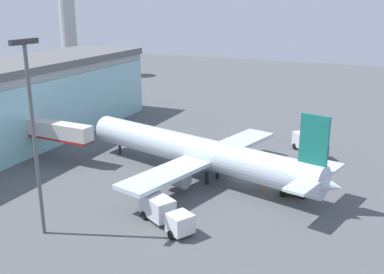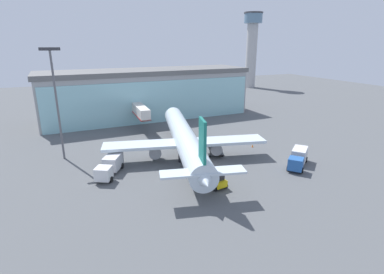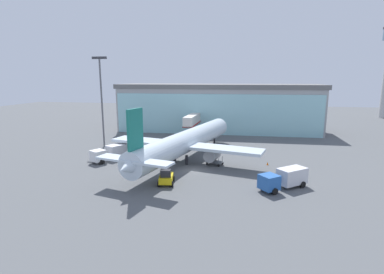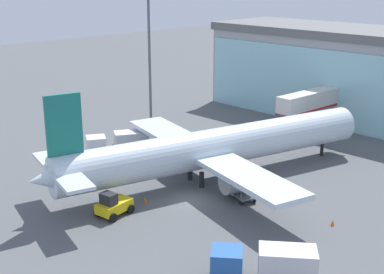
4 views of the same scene
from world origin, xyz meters
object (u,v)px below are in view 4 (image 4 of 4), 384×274
at_px(fuel_truck, 268,263).
at_px(apron_light_mast, 149,46).
at_px(catering_truck, 120,142).
at_px(pushback_tug, 113,205).
at_px(safety_cone_wingtip, 333,223).
at_px(jet_bridge, 312,101).
at_px(safety_cone_nose, 145,200).
at_px(baggage_cart, 242,194).
at_px(airplane, 214,148).

bearing_deg(fuel_truck, apron_light_mast, -67.91).
distance_m(catering_truck, pushback_tug, 16.93).
bearing_deg(safety_cone_wingtip, pushback_tug, -139.63).
bearing_deg(jet_bridge, pushback_tug, -173.98).
height_order(fuel_truck, pushback_tug, fuel_truck).
xyz_separation_m(jet_bridge, safety_cone_wingtip, (17.24, -21.73, -4.13)).
relative_size(pushback_tug, safety_cone_nose, 6.28).
bearing_deg(apron_light_mast, fuel_truck, -27.85).
bearing_deg(fuel_truck, safety_cone_nose, -47.93).
bearing_deg(jet_bridge, baggage_cart, -158.82).
bearing_deg(airplane, apron_light_mast, 81.66).
xyz_separation_m(apron_light_mast, safety_cone_nose, (19.68, -16.85, -11.06)).
xyz_separation_m(safety_cone_nose, safety_cone_wingtip, (14.91, 8.67, 0.00)).
relative_size(jet_bridge, catering_truck, 1.66).
bearing_deg(safety_cone_wingtip, airplane, 179.33).
distance_m(apron_light_mast, fuel_truck, 42.13).
relative_size(airplane, baggage_cart, 12.08).
xyz_separation_m(apron_light_mast, fuel_truck, (36.21, -19.13, -9.87)).
distance_m(jet_bridge, fuel_truck, 37.85).
bearing_deg(jet_bridge, airplane, -171.01).
xyz_separation_m(baggage_cart, safety_cone_nose, (-5.88, -7.18, -0.23)).
distance_m(jet_bridge, safety_cone_nose, 30.77).
relative_size(apron_light_mast, airplane, 0.50).
bearing_deg(fuel_truck, jet_bridge, -100.07).
bearing_deg(pushback_tug, apron_light_mast, 34.45).
relative_size(safety_cone_nose, safety_cone_wingtip, 1.00).
height_order(jet_bridge, safety_cone_nose, jet_bridge).
relative_size(airplane, fuel_truck, 5.49).
bearing_deg(safety_cone_wingtip, jet_bridge, 128.43).
height_order(jet_bridge, apron_light_mast, apron_light_mast).
bearing_deg(jet_bridge, apron_light_mast, 129.70).
bearing_deg(catering_truck, pushback_tug, 80.16).
bearing_deg(airplane, safety_cone_wingtip, -77.29).
distance_m(jet_bridge, catering_truck, 26.18).
bearing_deg(fuel_truck, safety_cone_wingtip, -121.66).
relative_size(catering_truck, baggage_cart, 2.35).
relative_size(apron_light_mast, safety_cone_nose, 34.84).
xyz_separation_m(airplane, baggage_cart, (5.45, -1.66, -2.99)).
bearing_deg(pushback_tug, baggage_cart, -36.70).
bearing_deg(apron_light_mast, pushback_tug, -46.02).
bearing_deg(fuel_truck, catering_truck, -56.95).
distance_m(jet_bridge, apron_light_mast, 23.08).
height_order(airplane, pushback_tug, airplane).
distance_m(fuel_truck, baggage_cart, 14.28).
distance_m(jet_bridge, safety_cone_wingtip, 28.04).
relative_size(apron_light_mast, baggage_cart, 6.03).
relative_size(pushback_tug, safety_cone_wingtip, 6.28).
bearing_deg(baggage_cart, safety_cone_nose, 70.91).
distance_m(safety_cone_nose, safety_cone_wingtip, 17.25).
xyz_separation_m(fuel_truck, pushback_tug, (-16.28, -1.51, -0.49)).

